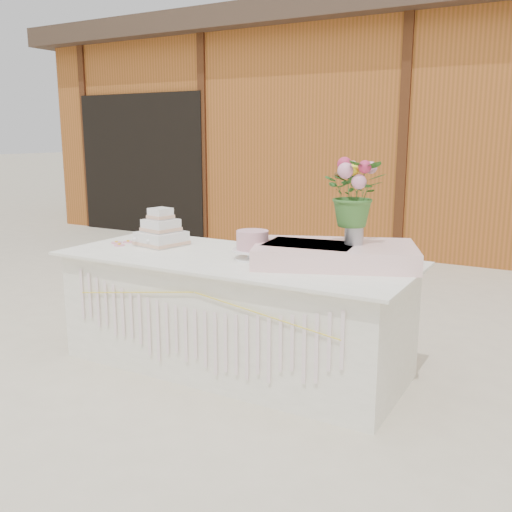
{
  "coord_description": "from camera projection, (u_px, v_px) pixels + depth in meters",
  "views": [
    {
      "loc": [
        1.95,
        -3.15,
        1.56
      ],
      "look_at": [
        0.0,
        0.3,
        0.72
      ],
      "focal_mm": 40.0,
      "sensor_mm": 36.0,
      "label": 1
    }
  ],
  "objects": [
    {
      "name": "ground",
      "position": [
        235.0,
        365.0,
        3.95
      ],
      "size": [
        80.0,
        80.0,
        0.0
      ],
      "primitive_type": "plane",
      "color": "beige",
      "rests_on": "ground"
    },
    {
      "name": "barn",
      "position": [
        439.0,
        127.0,
        8.71
      ],
      "size": [
        12.6,
        4.6,
        3.3
      ],
      "color": "#9B5020",
      "rests_on": "ground"
    },
    {
      "name": "cake_table",
      "position": [
        234.0,
        312.0,
        3.86
      ],
      "size": [
        2.4,
        1.0,
        0.77
      ],
      "color": "white",
      "rests_on": "ground"
    },
    {
      "name": "wedding_cake",
      "position": [
        161.0,
        233.0,
        4.17
      ],
      "size": [
        0.36,
        0.36,
        0.27
      ],
      "rotation": [
        0.0,
        0.0,
        -0.2
      ],
      "color": "white",
      "rests_on": "cake_table"
    },
    {
      "name": "pink_cake_stand",
      "position": [
        252.0,
        243.0,
        3.68
      ],
      "size": [
        0.26,
        0.26,
        0.19
      ],
      "color": "white",
      "rests_on": "cake_table"
    },
    {
      "name": "satin_runner",
      "position": [
        335.0,
        254.0,
        3.57
      ],
      "size": [
        1.14,
        0.9,
        0.13
      ],
      "primitive_type": "cube",
      "rotation": [
        0.0,
        0.0,
        0.38
      ],
      "color": "#FFD2CD",
      "rests_on": "cake_table"
    },
    {
      "name": "flower_vase",
      "position": [
        354.0,
        232.0,
        3.54
      ],
      "size": [
        0.12,
        0.12,
        0.16
      ],
      "primitive_type": "cylinder",
      "color": "#A4A4A9",
      "rests_on": "satin_runner"
    },
    {
      "name": "bouquet",
      "position": [
        356.0,
        185.0,
        3.48
      ],
      "size": [
        0.45,
        0.41,
        0.41
      ],
      "primitive_type": "imported",
      "rotation": [
        0.0,
        0.0,
        0.28
      ],
      "color": "#3A6F2C",
      "rests_on": "flower_vase"
    },
    {
      "name": "loose_flowers",
      "position": [
        133.0,
        241.0,
        4.32
      ],
      "size": [
        0.29,
        0.41,
        0.02
      ],
      "primitive_type": null,
      "rotation": [
        0.0,
        0.0,
        -0.38
      ],
      "color": "pink",
      "rests_on": "cake_table"
    }
  ]
}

